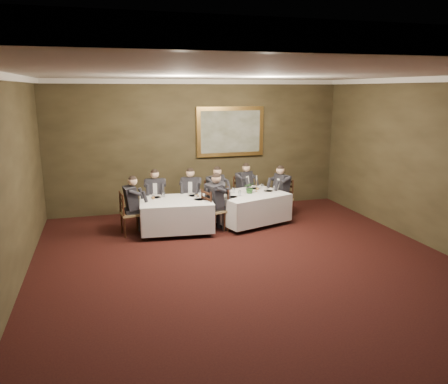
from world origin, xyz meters
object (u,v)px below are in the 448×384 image
diner_sec_backleft (156,202)px  chair_sec_endleft (131,222)px  table_second (176,213)px  centerpiece (250,187)px  diner_main_endleft (213,210)px  chair_main_endright (282,206)px  diner_main_backleft (215,199)px  diner_main_backright (244,194)px  table_main (250,206)px  chair_main_backleft (215,207)px  diner_sec_endright (220,208)px  diner_sec_backright (191,201)px  diner_sec_endleft (131,213)px  chair_sec_backright (191,209)px  chair_main_backright (243,202)px  chair_sec_endright (221,218)px  diner_main_endright (282,198)px  candlestick (257,185)px  painting (230,132)px  chair_sec_backleft (156,211)px  chair_main_endleft (213,219)px

diner_sec_backleft → chair_sec_endleft: size_ratio=1.35×
table_second → centerpiece: bearing=5.0°
diner_main_endleft → chair_main_endright: 2.14m
diner_main_backleft → diner_main_backright: 0.91m
chair_main_endright → diner_main_backright: bearing=41.3°
table_main → chair_main_backleft: size_ratio=2.01×
table_main → diner_sec_endright: bearing=-163.5°
diner_main_backright → diner_sec_backright: same height
chair_main_endright → diner_sec_endleft: (-3.89, -0.38, 0.23)m
diner_sec_endright → chair_sec_backright: bearing=45.8°
chair_main_backright → chair_sec_endright: bearing=24.9°
chair_main_backleft → diner_sec_endright: size_ratio=0.74×
diner_main_backright → diner_sec_endleft: 3.20m
diner_sec_backright → chair_sec_endleft: 1.72m
table_second → diner_main_endright: 2.89m
table_second → chair_sec_backright: chair_sec_backright is taller
chair_main_backright → candlestick: 1.05m
diner_sec_backright → diner_sec_endleft: (-1.55, -0.69, 0.00)m
diner_main_backleft → table_second: bearing=7.7°
diner_main_endleft → painting: (1.00, 2.00, 1.60)m
chair_sec_backright → diner_sec_endright: size_ratio=0.74×
diner_sec_backright → chair_sec_endright: (0.52, -0.89, -0.23)m
chair_sec_endright → centerpiece: centerpiece is taller
candlestick → chair_main_endright: bearing=14.1°
diner_main_backleft → diner_main_backright: same height
diner_main_endleft → chair_sec_backleft: size_ratio=1.35×
chair_main_backright → diner_sec_endright: (-0.98, -1.21, 0.23)m
diner_main_endleft → diner_sec_endleft: (-1.87, 0.28, 0.00)m
diner_main_endleft → diner_main_endright: 2.11m
table_second → chair_sec_backright: bearing=56.9°
centerpiece → painting: painting is taller
table_second → candlestick: size_ratio=4.09×
diner_main_endright → chair_sec_endright: size_ratio=1.35×
chair_main_backleft → diner_sec_endleft: 2.31m
chair_main_endright → chair_main_backleft: bearing=66.0°
table_main → painting: size_ratio=1.06×
diner_main_backright → centerpiece: diner_main_backright is taller
diner_main_backright → diner_main_endright: same height
table_second → diner_sec_endright: 1.03m
diner_sec_endleft → candlestick: size_ratio=3.12×
chair_main_backright → chair_sec_backleft: same height
diner_main_backright → candlestick: diner_main_backright is taller
table_main → diner_sec_backleft: 2.33m
diner_main_endleft → diner_sec_endright: same height
diner_sec_endleft → chair_sec_endleft: bearing=-90.0°
diner_sec_backleft → diner_sec_endleft: same height
chair_sec_backright → candlestick: size_ratio=2.32×
chair_main_endright → chair_main_endleft: bearing=95.6°
chair_sec_endleft → diner_main_backright: bearing=100.7°
chair_sec_endright → diner_sec_endleft: (-2.07, 0.20, 0.23)m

